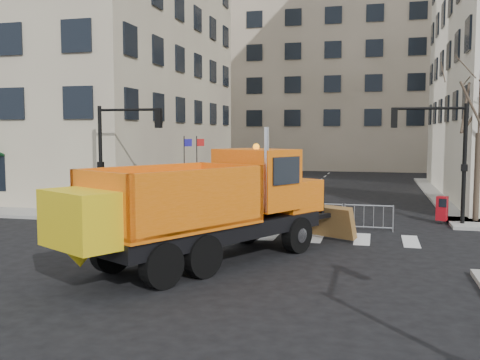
% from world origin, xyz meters
% --- Properties ---
extents(ground, '(120.00, 120.00, 0.00)m').
position_xyz_m(ground, '(0.00, 0.00, 0.00)').
color(ground, black).
rests_on(ground, ground).
extents(sidewalk_back, '(64.00, 5.00, 0.15)m').
position_xyz_m(sidewalk_back, '(0.00, 8.50, 0.07)').
color(sidewalk_back, gray).
rests_on(sidewalk_back, ground).
extents(building_left, '(24.00, 22.00, 26.00)m').
position_xyz_m(building_left, '(-20.00, 20.00, 13.00)').
color(building_left, tan).
rests_on(building_left, ground).
extents(building_far, '(30.00, 18.00, 24.00)m').
position_xyz_m(building_far, '(0.00, 52.00, 12.00)').
color(building_far, gray).
rests_on(building_far, ground).
extents(traffic_light_left, '(0.18, 0.18, 5.40)m').
position_xyz_m(traffic_light_left, '(-8.00, 7.50, 2.70)').
color(traffic_light_left, black).
rests_on(traffic_light_left, ground).
extents(traffic_light_right, '(0.18, 0.18, 5.40)m').
position_xyz_m(traffic_light_right, '(8.50, 9.50, 2.70)').
color(traffic_light_right, black).
rests_on(traffic_light_right, ground).
extents(crowd_barriers, '(12.60, 0.60, 1.10)m').
position_xyz_m(crowd_barriers, '(-0.75, 7.60, 0.55)').
color(crowd_barriers, '#9EA0A5').
rests_on(crowd_barriers, ground).
extents(street_tree, '(3.00, 3.00, 7.50)m').
position_xyz_m(street_tree, '(9.20, 10.50, 3.75)').
color(street_tree, '#382B21').
rests_on(street_tree, ground).
extents(plow_truck, '(7.92, 11.11, 4.30)m').
position_xyz_m(plow_truck, '(-0.40, 0.31, 1.91)').
color(plow_truck, black).
rests_on(plow_truck, ground).
extents(cop_a, '(0.83, 0.62, 2.06)m').
position_xyz_m(cop_a, '(1.98, 6.44, 1.03)').
color(cop_a, black).
rests_on(cop_a, ground).
extents(cop_b, '(1.11, 0.94, 2.03)m').
position_xyz_m(cop_b, '(1.40, 6.67, 1.01)').
color(cop_b, black).
rests_on(cop_b, ground).
extents(cop_c, '(0.91, 1.16, 1.84)m').
position_xyz_m(cop_c, '(1.40, 6.69, 0.92)').
color(cop_c, black).
rests_on(cop_c, ground).
extents(worker, '(1.39, 0.97, 1.97)m').
position_xyz_m(worker, '(-5.62, 7.45, 1.13)').
color(worker, yellow).
rests_on(worker, sidewalk_back).
extents(newspaper_box, '(0.57, 0.54, 1.10)m').
position_xyz_m(newspaper_box, '(7.71, 10.09, 0.70)').
color(newspaper_box, '#A80C16').
rests_on(newspaper_box, sidewalk_back).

